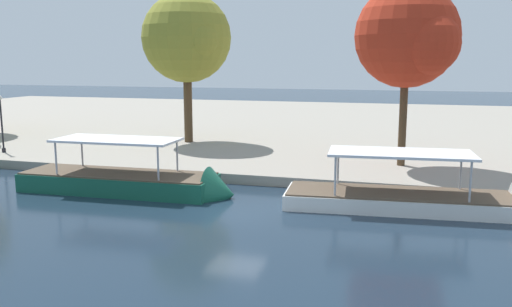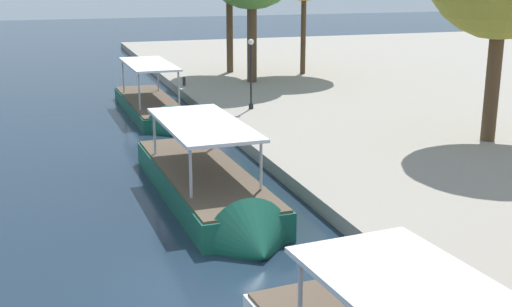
{
  "view_description": "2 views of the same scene",
  "coord_description": "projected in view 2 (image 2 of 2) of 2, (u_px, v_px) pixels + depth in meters",
  "views": [
    {
      "loc": [
        7.52,
        -22.5,
        6.9
      ],
      "look_at": [
        0.03,
        3.2,
        2.28
      ],
      "focal_mm": 37.73,
      "sensor_mm": 36.0,
      "label": 1
    },
    {
      "loc": [
        15.62,
        -3.12,
        8.15
      ],
      "look_at": [
        -4.04,
        3.34,
        2.46
      ],
      "focal_mm": 46.28,
      "sensor_mm": 36.0,
      "label": 2
    }
  ],
  "objects": [
    {
      "name": "ground_plane",
      "position": [
        184.0,
        292.0,
        17.4
      ],
      "size": [
        220.0,
        220.0,
        0.0
      ],
      "primitive_type": "plane",
      "color": "#192838"
    },
    {
      "name": "tour_boat_1",
      "position": [
        211.0,
        196.0,
        23.92
      ],
      "size": [
        11.78,
        3.39,
        4.01
      ],
      "rotation": [
        0.0,
        0.0,
        0.03
      ],
      "color": "#14513D",
      "rests_on": "ground_plane"
    },
    {
      "name": "lamp_post",
      "position": [
        251.0,
        71.0,
        37.38
      ],
      "size": [
        0.33,
        0.33,
        3.98
      ],
      "color": "black",
      "rests_on": "dock_promenade"
    },
    {
      "name": "tour_boat_0",
      "position": [
        154.0,
        111.0,
        38.63
      ],
      "size": [
        11.99,
        3.01,
        4.07
      ],
      "rotation": [
        0.0,
        0.0,
        0.02
      ],
      "color": "#14513D",
      "rests_on": "ground_plane"
    },
    {
      "name": "mooring_bollard_0",
      "position": [
        184.0,
        81.0,
        45.57
      ],
      "size": [
        0.24,
        0.24,
        0.64
      ],
      "color": "#2D2D33",
      "rests_on": "dock_promenade"
    }
  ]
}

